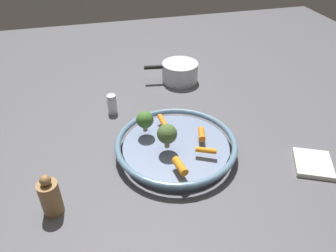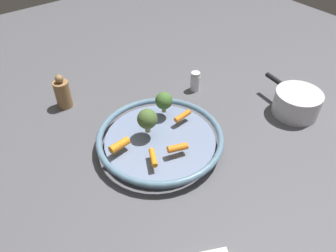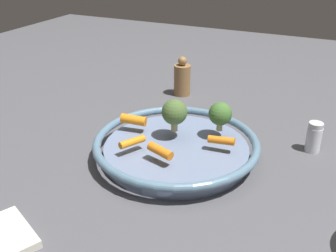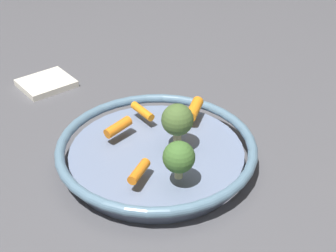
{
  "view_description": "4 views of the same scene",
  "coord_description": "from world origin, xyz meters",
  "px_view_note": "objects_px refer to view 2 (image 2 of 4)",
  "views": [
    {
      "loc": [
        0.7,
        -0.2,
        0.63
      ],
      "look_at": [
        -0.03,
        -0.02,
        0.08
      ],
      "focal_mm": 34.94,
      "sensor_mm": 36.0,
      "label": 1
    },
    {
      "loc": [
        0.39,
        0.55,
        0.66
      ],
      "look_at": [
        -0.01,
        0.02,
        0.08
      ],
      "focal_mm": 35.58,
      "sensor_mm": 36.0,
      "label": 2
    },
    {
      "loc": [
        -0.3,
        0.68,
        0.44
      ],
      "look_at": [
        0.03,
        -0.02,
        0.06
      ],
      "focal_mm": 42.39,
      "sensor_mm": 36.0,
      "label": 3
    },
    {
      "loc": [
        -0.63,
        -0.33,
        0.54
      ],
      "look_at": [
        0.01,
        -0.02,
        0.08
      ],
      "focal_mm": 52.96,
      "sensor_mm": 36.0,
      "label": 4
    }
  ],
  "objects_px": {
    "broccoli_floret_small": "(164,101)",
    "pepper_mill": "(63,93)",
    "serving_bowl": "(160,140)",
    "saucepan": "(297,103)",
    "salt_shaker": "(195,81)",
    "baby_carrot_left": "(153,158)",
    "baby_carrot_near_rim": "(177,148)",
    "broccoli_floret_edge": "(147,119)",
    "baby_carrot_right": "(119,145)",
    "baby_carrot_center": "(182,116)"
  },
  "relations": [
    {
      "from": "baby_carrot_right",
      "to": "salt_shaker",
      "type": "distance_m",
      "value": 0.4
    },
    {
      "from": "baby_carrot_left",
      "to": "salt_shaker",
      "type": "height_order",
      "value": "salt_shaker"
    },
    {
      "from": "baby_carrot_right",
      "to": "saucepan",
      "type": "relative_size",
      "value": 0.27
    },
    {
      "from": "salt_shaker",
      "to": "saucepan",
      "type": "bearing_deg",
      "value": 120.02
    },
    {
      "from": "broccoli_floret_small",
      "to": "pepper_mill",
      "type": "xyz_separation_m",
      "value": [
        0.2,
        -0.27,
        -0.04
      ]
    },
    {
      "from": "broccoli_floret_small",
      "to": "salt_shaker",
      "type": "distance_m",
      "value": 0.21
    },
    {
      "from": "serving_bowl",
      "to": "broccoli_floret_edge",
      "type": "height_order",
      "value": "broccoli_floret_edge"
    },
    {
      "from": "baby_carrot_right",
      "to": "baby_carrot_near_rim",
      "type": "distance_m",
      "value": 0.15
    },
    {
      "from": "baby_carrot_near_rim",
      "to": "baby_carrot_left",
      "type": "bearing_deg",
      "value": -9.76
    },
    {
      "from": "baby_carrot_left",
      "to": "baby_carrot_right",
      "type": "height_order",
      "value": "baby_carrot_right"
    },
    {
      "from": "salt_shaker",
      "to": "pepper_mill",
      "type": "relative_size",
      "value": 0.59
    },
    {
      "from": "baby_carrot_left",
      "to": "broccoli_floret_small",
      "type": "bearing_deg",
      "value": -134.86
    },
    {
      "from": "broccoli_floret_edge",
      "to": "pepper_mill",
      "type": "xyz_separation_m",
      "value": [
        0.11,
        -0.31,
        -0.04
      ]
    },
    {
      "from": "broccoli_floret_small",
      "to": "salt_shaker",
      "type": "relative_size",
      "value": 0.95
    },
    {
      "from": "serving_bowl",
      "to": "baby_carrot_center",
      "type": "bearing_deg",
      "value": -169.62
    },
    {
      "from": "pepper_mill",
      "to": "broccoli_floret_edge",
      "type": "bearing_deg",
      "value": 110.2
    },
    {
      "from": "baby_carrot_right",
      "to": "salt_shaker",
      "type": "height_order",
      "value": "same"
    },
    {
      "from": "serving_bowl",
      "to": "broccoli_floret_edge",
      "type": "xyz_separation_m",
      "value": [
        0.02,
        -0.03,
        0.07
      ]
    },
    {
      "from": "baby_carrot_near_rim",
      "to": "saucepan",
      "type": "relative_size",
      "value": 0.25
    },
    {
      "from": "baby_carrot_near_rim",
      "to": "broccoli_floret_small",
      "type": "xyz_separation_m",
      "value": [
        -0.07,
        -0.15,
        0.03
      ]
    },
    {
      "from": "serving_bowl",
      "to": "broccoli_floret_edge",
      "type": "relative_size",
      "value": 4.89
    },
    {
      "from": "serving_bowl",
      "to": "salt_shaker",
      "type": "distance_m",
      "value": 0.3
    },
    {
      "from": "serving_bowl",
      "to": "baby_carrot_near_rim",
      "type": "relative_size",
      "value": 6.54
    },
    {
      "from": "broccoli_floret_edge",
      "to": "salt_shaker",
      "type": "relative_size",
      "value": 1.05
    },
    {
      "from": "baby_carrot_left",
      "to": "serving_bowl",
      "type": "bearing_deg",
      "value": -136.86
    },
    {
      "from": "salt_shaker",
      "to": "pepper_mill",
      "type": "xyz_separation_m",
      "value": [
        0.39,
        -0.19,
        0.02
      ]
    },
    {
      "from": "baby_carrot_near_rim",
      "to": "salt_shaker",
      "type": "bearing_deg",
      "value": -138.82
    },
    {
      "from": "broccoli_floret_edge",
      "to": "pepper_mill",
      "type": "height_order",
      "value": "broccoli_floret_edge"
    },
    {
      "from": "pepper_mill",
      "to": "serving_bowl",
      "type": "bearing_deg",
      "value": 111.24
    },
    {
      "from": "broccoli_floret_small",
      "to": "broccoli_floret_edge",
      "type": "relative_size",
      "value": 0.9
    },
    {
      "from": "baby_carrot_center",
      "to": "baby_carrot_right",
      "type": "height_order",
      "value": "baby_carrot_right"
    },
    {
      "from": "baby_carrot_center",
      "to": "baby_carrot_right",
      "type": "xyz_separation_m",
      "value": [
        0.21,
        -0.0,
        0.0
      ]
    },
    {
      "from": "baby_carrot_near_rim",
      "to": "pepper_mill",
      "type": "distance_m",
      "value": 0.44
    },
    {
      "from": "baby_carrot_near_rim",
      "to": "salt_shaker",
      "type": "relative_size",
      "value": 0.79
    },
    {
      "from": "serving_bowl",
      "to": "baby_carrot_center",
      "type": "xyz_separation_m",
      "value": [
        -0.09,
        -0.02,
        0.03
      ]
    },
    {
      "from": "pepper_mill",
      "to": "saucepan",
      "type": "xyz_separation_m",
      "value": [
        -0.56,
        0.47,
        -0.01
      ]
    },
    {
      "from": "saucepan",
      "to": "salt_shaker",
      "type": "bearing_deg",
      "value": -59.98
    },
    {
      "from": "broccoli_floret_small",
      "to": "pepper_mill",
      "type": "height_order",
      "value": "pepper_mill"
    },
    {
      "from": "baby_carrot_center",
      "to": "baby_carrot_near_rim",
      "type": "distance_m",
      "value": 0.13
    },
    {
      "from": "baby_carrot_center",
      "to": "broccoli_floret_edge",
      "type": "height_order",
      "value": "broccoli_floret_edge"
    },
    {
      "from": "baby_carrot_right",
      "to": "pepper_mill",
      "type": "distance_m",
      "value": 0.32
    },
    {
      "from": "baby_carrot_right",
      "to": "broccoli_floret_small",
      "type": "relative_size",
      "value": 0.89
    },
    {
      "from": "salt_shaker",
      "to": "baby_carrot_near_rim",
      "type": "bearing_deg",
      "value": 41.18
    },
    {
      "from": "pepper_mill",
      "to": "saucepan",
      "type": "height_order",
      "value": "pepper_mill"
    },
    {
      "from": "serving_bowl",
      "to": "broccoli_floret_edge",
      "type": "distance_m",
      "value": 0.07
    },
    {
      "from": "baby_carrot_left",
      "to": "broccoli_floret_small",
      "type": "xyz_separation_m",
      "value": [
        -0.14,
        -0.14,
        0.03
      ]
    },
    {
      "from": "baby_carrot_right",
      "to": "broccoli_floret_edge",
      "type": "height_order",
      "value": "broccoli_floret_edge"
    },
    {
      "from": "baby_carrot_near_rim",
      "to": "salt_shaker",
      "type": "height_order",
      "value": "salt_shaker"
    },
    {
      "from": "salt_shaker",
      "to": "saucepan",
      "type": "xyz_separation_m",
      "value": [
        -0.17,
        0.29,
        0.01
      ]
    },
    {
      "from": "baby_carrot_near_rim",
      "to": "saucepan",
      "type": "xyz_separation_m",
      "value": [
        -0.43,
        0.06,
        -0.02
      ]
    }
  ]
}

